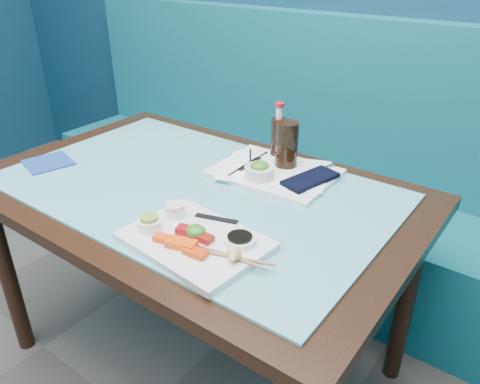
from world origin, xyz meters
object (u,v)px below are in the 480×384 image
Objects in this scene: dining_table at (195,211)px; cola_glass at (287,145)px; seaweed_bowl at (259,172)px; blue_napkin at (48,163)px; booth_bench at (313,193)px; serving_tray at (274,172)px; sashimi_plate at (195,241)px; cola_bottle_body at (278,139)px.

dining_table is 0.37m from cola_glass.
dining_table is 14.64× the size of seaweed_bowl.
booth_bench is at bearing 62.49° from blue_napkin.
serving_tray is (0.16, -0.62, 0.39)m from booth_bench.
cola_glass reaches higher than serving_tray.
booth_bench is 8.48× the size of sashimi_plate.
booth_bench is at bearing 102.19° from seaweed_bowl.
seaweed_bowl is at bearing -99.46° from serving_tray.
sashimi_plate is 2.39× the size of cola_bottle_body.
blue_napkin is (-0.62, -0.52, -0.07)m from cola_bottle_body.
sashimi_plate is 2.30× the size of cola_glass.
booth_bench is 0.82m from seaweed_bowl.
cola_bottle_body is at bearing 74.57° from dining_table.
cola_glass is at bearing 100.93° from sashimi_plate.
sashimi_plate reaches higher than serving_tray.
dining_table is at bearing 18.07° from blue_napkin.
booth_bench reaches higher than serving_tray.
seaweed_bowl is 0.62× the size of cola_glass.
cola_bottle_body is (-0.05, 0.19, 0.04)m from seaweed_bowl.
seaweed_bowl is 0.65× the size of blue_napkin.
cola_glass is (0.02, 0.13, 0.06)m from seaweed_bowl.
blue_napkin is at bearing 179.85° from sashimi_plate.
booth_bench is 20.23× the size of cola_bottle_body.
cola_glass reaches higher than blue_napkin.
sashimi_plate is 0.91× the size of serving_tray.
cola_bottle_body is (-0.06, 0.12, 0.07)m from serving_tray.
blue_napkin is (-0.70, -0.45, -0.09)m from cola_glass.
booth_bench is 0.89m from dining_table.
seaweed_bowl is at bearing 105.61° from sashimi_plate.
booth_bench is 7.72× the size of serving_tray.
cola_bottle_body reaches higher than seaweed_bowl.
sashimi_plate is 0.47m from serving_tray.
sashimi_plate is at bearing -84.41° from serving_tray.
booth_bench is 1.17m from sashimi_plate.
dining_table is 9.08× the size of cola_glass.
blue_napkin is (-0.68, -0.32, -0.03)m from seaweed_bowl.
seaweed_bowl is 0.21m from cola_bottle_body.
cola_bottle_body is 1.01× the size of blue_napkin.
blue_napkin is at bearing -140.31° from cola_bottle_body.
cola_glass reaches higher than sashimi_plate.
sashimi_plate is at bearing -77.96° from cola_bottle_body.
serving_tray is at bearing -75.50° from booth_bench.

